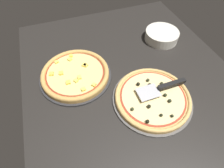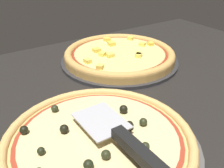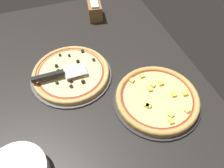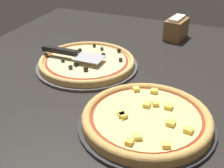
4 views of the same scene
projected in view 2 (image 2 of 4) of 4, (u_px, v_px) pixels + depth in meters
ground_plane at (126, 129)px, 59.61cm from camera, size 154.43×114.68×3.60cm
pizza_pan_front at (99, 147)px, 51.09cm from camera, size 39.41×39.41×1.00cm
pizza_front at (99, 140)px, 50.22cm from camera, size 37.04×37.04×3.87cm
pizza_pan_back at (119, 61)px, 88.23cm from camera, size 38.98×38.98×1.00cm
pizza_back at (120, 55)px, 87.21cm from camera, size 36.65×36.65×3.63cm
serving_spatula at (131, 146)px, 43.82cm from camera, size 8.04×25.47×2.00cm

